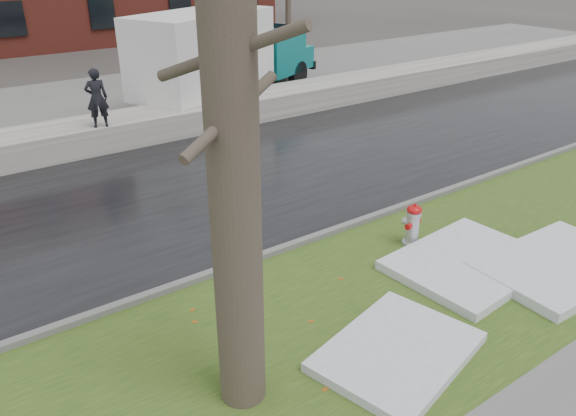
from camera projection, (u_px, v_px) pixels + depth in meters
ground at (338, 268)px, 9.79m from camera, size 120.00×120.00×0.00m
verge at (389, 301)px, 8.87m from camera, size 60.00×4.50×0.04m
road at (214, 185)px, 13.10m from camera, size 60.00×7.00×0.03m
parking_lot at (95, 106)px, 19.35m from camera, size 60.00×9.00×0.03m
curb at (304, 242)px, 10.50m from camera, size 60.00×0.15×0.14m
snowbank at (142, 126)px, 16.03m from camera, size 60.00×1.60×0.75m
fire_hydrant at (413, 223)px, 10.30m from camera, size 0.41×0.37×0.83m
tree at (231, 122)px, 5.53m from camera, size 1.39×1.61×6.98m
box_truck at (222, 55)px, 18.88m from camera, size 9.31×5.23×3.17m
worker at (97, 98)px, 14.39m from camera, size 0.62×0.48×1.53m
snow_patch_near at (469, 263)px, 9.72m from camera, size 2.74×2.19×0.16m
snow_patch_far at (397, 352)px, 7.64m from camera, size 2.52×2.09×0.14m
snow_patch_side at (559, 265)px, 9.63m from camera, size 2.86×1.89×0.18m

